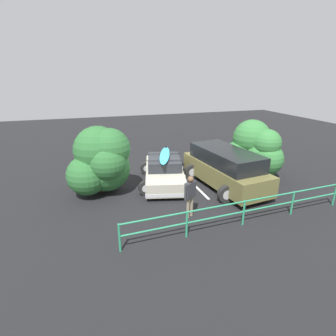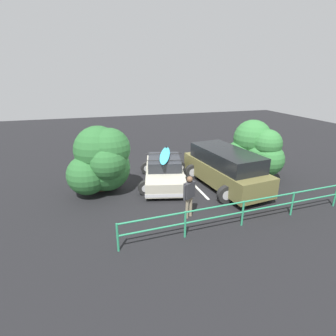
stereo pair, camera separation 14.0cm
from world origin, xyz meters
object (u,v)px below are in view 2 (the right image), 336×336
object	(u,v)px
sedan_car	(164,171)
bush_near_left	(102,160)
suv_car	(225,168)
person_bystander	(189,193)
bush_near_right	(255,150)

from	to	relation	value
sedan_car	bush_near_left	world-z (taller)	bush_near_left
suv_car	person_bystander	distance (m)	3.33
suv_car	bush_near_right	world-z (taller)	bush_near_right
suv_car	person_bystander	world-z (taller)	suv_car
person_bystander	sedan_car	bearing A→B (deg)	-90.80
suv_car	sedan_car	bearing A→B (deg)	-25.94
sedan_car	suv_car	world-z (taller)	suv_car
person_bystander	bush_near_left	distance (m)	4.11
sedan_car	bush_near_left	bearing A→B (deg)	7.73
bush_near_left	bush_near_right	size ratio (longest dim) A/B	1.01
person_bystander	bush_near_left	world-z (taller)	bush_near_left
bush_near_left	bush_near_right	world-z (taller)	bush_near_left
bush_near_left	suv_car	bearing A→B (deg)	171.09
suv_car	bush_near_right	size ratio (longest dim) A/B	1.72
suv_car	person_bystander	xyz separation A→B (m)	(2.56, 2.13, 0.04)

